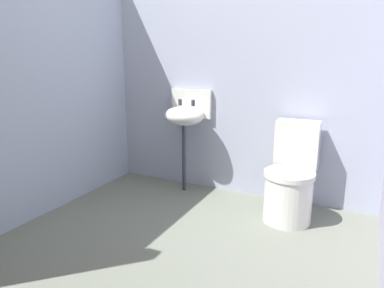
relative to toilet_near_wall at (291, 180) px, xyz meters
name	(u,v)px	position (x,y,z in m)	size (l,w,h in m)	color
ground_plane	(171,258)	(-0.60, -0.94, -0.36)	(2.96, 2.98, 0.08)	slate
wall_back	(240,82)	(-0.60, 0.40, 0.75)	(2.96, 0.10, 2.13)	#A0A6BB
wall_left	(29,88)	(-1.93, -0.84, 0.75)	(0.10, 2.78, 2.13)	#9DA9C1
toilet_near_wall	(291,180)	(0.00, 0.00, 0.00)	(0.41, 0.60, 0.78)	silver
sink	(185,115)	(-1.07, 0.19, 0.43)	(0.42, 0.35, 0.99)	#2E3540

